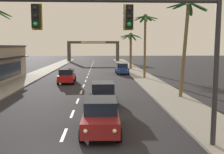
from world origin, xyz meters
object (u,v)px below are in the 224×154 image
object	(u,v)px
palm_right_third	(145,31)
palm_right_farthest	(131,44)
traffic_signal_mast	(129,32)
sedan_oncoming_far	(67,76)
town_gateway_arch	(93,48)
palm_right_second	(187,26)
sedan_lead_at_stop_bar	(101,115)
sedan_third_in_queue	(103,94)
sedan_parked_nearest_kerb	(122,69)

from	to	relation	value
palm_right_third	palm_right_farthest	world-z (taller)	palm_right_third
traffic_signal_mast	sedan_oncoming_far	distance (m)	21.62
palm_right_farthest	town_gateway_arch	size ratio (longest dim) A/B	0.47
sedan_oncoming_far	palm_right_second	distance (m)	15.58
sedan_lead_at_stop_bar	palm_right_third	bearing A→B (deg)	74.85
traffic_signal_mast	sedan_third_in_queue	distance (m)	9.58
traffic_signal_mast	town_gateway_arch	world-z (taller)	traffic_signal_mast
traffic_signal_mast	palm_right_farthest	bearing A→B (deg)	83.25
sedan_oncoming_far	palm_right_farthest	world-z (taller)	palm_right_farthest
traffic_signal_mast	sedan_oncoming_far	world-z (taller)	traffic_signal_mast
sedan_parked_nearest_kerb	town_gateway_arch	world-z (taller)	town_gateway_arch
sedan_lead_at_stop_bar	sedan_third_in_queue	world-z (taller)	same
traffic_signal_mast	town_gateway_arch	size ratio (longest dim) A/B	0.78
sedan_third_in_queue	palm_right_third	xyz separation A→B (m)	(5.82, 15.82, 5.44)
sedan_parked_nearest_kerb	palm_right_farthest	xyz separation A→B (m)	(2.21, 7.39, 3.96)
palm_right_third	town_gateway_arch	xyz separation A→B (m)	(-7.82, 39.85, -2.49)
sedan_lead_at_stop_bar	palm_right_third	distance (m)	23.50
sedan_lead_at_stop_bar	sedan_oncoming_far	bearing A→B (deg)	102.26
sedan_parked_nearest_kerb	traffic_signal_mast	bearing A→B (deg)	-94.27
sedan_oncoming_far	sedan_parked_nearest_kerb	distance (m)	12.39
sedan_third_in_queue	town_gateway_arch	distance (m)	55.78
palm_right_farthest	sedan_lead_at_stop_bar	bearing A→B (deg)	-99.00
sedan_oncoming_far	palm_right_farthest	bearing A→B (deg)	61.02
palm_right_second	sedan_third_in_queue	bearing A→B (deg)	-161.72
sedan_lead_at_stop_bar	palm_right_third	xyz separation A→B (m)	(5.98, 22.07, 5.44)
traffic_signal_mast	sedan_lead_at_stop_bar	world-z (taller)	traffic_signal_mast
palm_right_third	traffic_signal_mast	bearing A→B (deg)	-101.18
palm_right_farthest	palm_right_third	bearing A→B (deg)	-88.58
sedan_oncoming_far	traffic_signal_mast	bearing A→B (deg)	-76.07
traffic_signal_mast	town_gateway_arch	xyz separation A→B (m)	(-2.99, 64.28, -1.14)
sedan_third_in_queue	town_gateway_arch	world-z (taller)	town_gateway_arch
sedan_third_in_queue	palm_right_second	distance (m)	8.93
sedan_third_in_queue	sedan_parked_nearest_kerb	size ratio (longest dim) A/B	1.00
town_gateway_arch	sedan_third_in_queue	bearing A→B (deg)	-87.95
sedan_third_in_queue	sedan_oncoming_far	bearing A→B (deg)	108.96
palm_right_third	sedan_third_in_queue	bearing A→B (deg)	-110.20
sedan_third_in_queue	sedan_parked_nearest_kerb	bearing A→B (deg)	81.51
sedan_lead_at_stop_bar	town_gateway_arch	xyz separation A→B (m)	(-1.84, 61.92, 2.94)
sedan_third_in_queue	sedan_lead_at_stop_bar	bearing A→B (deg)	-91.42
sedan_lead_at_stop_bar	town_gateway_arch	size ratio (longest dim) A/B	0.31
town_gateway_arch	sedan_oncoming_far	bearing A→B (deg)	-92.78
palm_right_third	town_gateway_arch	world-z (taller)	palm_right_third
traffic_signal_mast	sedan_third_in_queue	world-z (taller)	traffic_signal_mast
sedan_parked_nearest_kerb	sedan_oncoming_far	bearing A→B (deg)	-126.62
palm_right_second	town_gateway_arch	world-z (taller)	palm_right_second
palm_right_second	town_gateway_arch	distance (m)	54.17
palm_right_second	palm_right_farthest	world-z (taller)	palm_right_second
palm_right_second	town_gateway_arch	size ratio (longest dim) A/B	0.56
sedan_oncoming_far	palm_right_farthest	xyz separation A→B (m)	(9.60, 17.34, 3.96)
sedan_oncoming_far	sedan_parked_nearest_kerb	xyz separation A→B (m)	(7.39, 9.95, 0.00)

